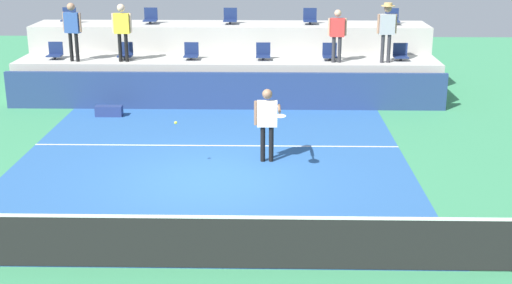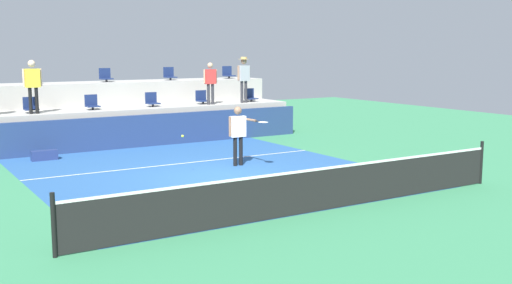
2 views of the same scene
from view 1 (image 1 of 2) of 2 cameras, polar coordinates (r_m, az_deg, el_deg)
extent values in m
plane|color=#388456|center=(14.85, -4.03, -3.14)|extent=(40.00, 40.00, 0.00)
cube|color=#285693|center=(15.79, -3.71, -1.86)|extent=(9.00, 10.00, 0.01)
cube|color=white|center=(17.11, -3.32, -0.29)|extent=(9.00, 0.06, 0.00)
cube|color=black|center=(11.02, -5.93, -8.24)|extent=(10.40, 0.01, 0.87)
cube|color=white|center=(10.83, -6.01, -6.15)|extent=(10.40, 0.02, 0.05)
cube|color=navy|center=(20.43, -2.57, 4.24)|extent=(13.00, 0.16, 1.10)
cube|color=#ADAAA3|center=(21.68, -2.35, 5.22)|extent=(13.00, 1.80, 1.25)
cube|color=#ADAAA3|center=(23.36, -2.10, 7.17)|extent=(13.00, 1.80, 2.10)
cylinder|color=#2D2D33|center=(22.37, -16.26, 6.68)|extent=(0.08, 0.08, 0.10)
cube|color=navy|center=(22.36, -16.28, 6.86)|extent=(0.44, 0.40, 0.04)
cube|color=navy|center=(22.50, -16.19, 7.47)|extent=(0.44, 0.04, 0.38)
cylinder|color=#2D2D33|center=(21.82, -10.74, 6.82)|extent=(0.08, 0.08, 0.10)
cube|color=navy|center=(21.81, -10.75, 7.00)|extent=(0.44, 0.40, 0.04)
cube|color=navy|center=(21.95, -10.69, 7.62)|extent=(0.44, 0.04, 0.38)
cylinder|color=#2D2D33|center=(21.50, -5.38, 6.89)|extent=(0.08, 0.08, 0.10)
cube|color=navy|center=(21.48, -5.38, 7.07)|extent=(0.44, 0.40, 0.04)
cube|color=navy|center=(21.62, -5.34, 7.70)|extent=(0.44, 0.04, 0.38)
cylinder|color=#2D2D33|center=(21.36, 0.60, 6.89)|extent=(0.08, 0.08, 0.10)
cube|color=navy|center=(21.35, 0.60, 7.08)|extent=(0.44, 0.40, 0.04)
cube|color=navy|center=(21.49, 0.60, 7.71)|extent=(0.44, 0.04, 0.38)
cylinder|color=#2D2D33|center=(21.43, 6.11, 6.83)|extent=(0.08, 0.08, 0.10)
cube|color=navy|center=(21.42, 6.11, 7.02)|extent=(0.44, 0.40, 0.04)
cube|color=navy|center=(21.56, 6.09, 7.65)|extent=(0.44, 0.04, 0.38)
cylinder|color=#2D2D33|center=(21.72, 11.85, 6.70)|extent=(0.08, 0.08, 0.10)
cube|color=navy|center=(21.71, 11.86, 6.88)|extent=(0.44, 0.40, 0.04)
cube|color=navy|center=(21.85, 11.81, 7.51)|extent=(0.44, 0.04, 0.38)
cylinder|color=#2D2D33|center=(23.95, -15.19, 9.50)|extent=(0.08, 0.08, 0.10)
cube|color=navy|center=(23.94, -15.21, 9.67)|extent=(0.44, 0.40, 0.04)
cube|color=navy|center=(24.09, -15.13, 10.23)|extent=(0.44, 0.04, 0.38)
cylinder|color=#2D2D33|center=(23.34, -8.71, 9.71)|extent=(0.08, 0.08, 0.10)
cube|color=navy|center=(23.33, -8.72, 9.88)|extent=(0.44, 0.40, 0.04)
cube|color=navy|center=(23.48, -8.67, 10.45)|extent=(0.44, 0.04, 0.38)
cylinder|color=#2D2D33|center=(23.04, -2.15, 9.80)|extent=(0.08, 0.08, 0.10)
cube|color=navy|center=(23.03, -2.15, 9.97)|extent=(0.44, 0.40, 0.04)
cube|color=navy|center=(23.18, -2.13, 10.54)|extent=(0.44, 0.04, 0.38)
cylinder|color=#2D2D33|center=(23.04, 4.48, 9.76)|extent=(0.08, 0.08, 0.10)
cube|color=navy|center=(23.03, 4.48, 9.93)|extent=(0.44, 0.40, 0.04)
cube|color=navy|center=(23.18, 4.47, 10.50)|extent=(0.44, 0.04, 0.38)
cylinder|color=#2D2D33|center=(23.34, 11.18, 9.59)|extent=(0.08, 0.08, 0.10)
cube|color=navy|center=(23.33, 11.19, 9.76)|extent=(0.44, 0.40, 0.04)
cube|color=navy|center=(23.48, 11.15, 10.32)|extent=(0.44, 0.04, 0.38)
cylinder|color=black|center=(15.84, 0.57, -0.16)|extent=(0.11, 0.11, 0.84)
cylinder|color=black|center=(15.85, 1.26, -0.16)|extent=(0.11, 0.11, 0.84)
cube|color=white|center=(15.64, 0.93, 2.35)|extent=(0.46, 0.19, 0.60)
sphere|color=#846047|center=(15.53, 0.94, 3.98)|extent=(0.23, 0.23, 0.23)
cylinder|color=#846047|center=(15.64, -0.04, 2.41)|extent=(0.07, 0.07, 0.56)
cylinder|color=#846047|center=(15.34, 1.92, 2.80)|extent=(0.08, 0.53, 0.07)
cylinder|color=black|center=(14.99, 1.96, 2.44)|extent=(0.04, 0.26, 0.04)
ellipsoid|color=silver|center=(14.72, 1.99, 2.16)|extent=(0.27, 0.32, 0.03)
cylinder|color=black|center=(21.87, -15.01, 7.57)|extent=(0.13, 0.13, 0.87)
cylinder|color=black|center=(21.77, -14.55, 7.57)|extent=(0.13, 0.13, 0.87)
cube|color=#2D4C8C|center=(21.72, -14.93, 9.49)|extent=(0.50, 0.29, 0.61)
sphere|color=#A87A5B|center=(21.66, -15.03, 10.72)|extent=(0.29, 0.29, 0.23)
cylinder|color=#A87A5B|center=(21.85, -15.56, 9.54)|extent=(0.09, 0.09, 0.58)
cylinder|color=#A87A5B|center=(21.58, -14.31, 9.54)|extent=(0.09, 0.09, 0.58)
cylinder|color=black|center=(21.49, -11.15, 7.65)|extent=(0.11, 0.11, 0.85)
cylinder|color=black|center=(21.44, -10.64, 7.66)|extent=(0.11, 0.11, 0.85)
cube|color=yellow|center=(21.36, -11.01, 9.58)|extent=(0.47, 0.20, 0.60)
sphere|color=beige|center=(21.30, -11.08, 10.81)|extent=(0.24, 0.24, 0.23)
cylinder|color=beige|center=(21.42, -11.71, 9.61)|extent=(0.07, 0.07, 0.57)
cylinder|color=beige|center=(21.29, -10.31, 9.64)|extent=(0.07, 0.07, 0.57)
cylinder|color=#2D2D33|center=(21.09, 6.42, 7.58)|extent=(0.11, 0.11, 0.78)
cylinder|color=#2D2D33|center=(21.10, 6.91, 7.57)|extent=(0.11, 0.11, 0.78)
cube|color=red|center=(20.99, 6.73, 9.36)|extent=(0.43, 0.19, 0.55)
sphere|color=tan|center=(20.94, 6.77, 10.51)|extent=(0.22, 0.22, 0.21)
cylinder|color=tan|center=(20.97, 6.05, 9.42)|extent=(0.07, 0.07, 0.52)
cylinder|color=tan|center=(21.01, 7.41, 9.39)|extent=(0.07, 0.07, 0.52)
cylinder|color=#2D2D33|center=(21.25, 10.39, 7.58)|extent=(0.12, 0.12, 0.85)
cylinder|color=#2D2D33|center=(21.30, 10.90, 7.58)|extent=(0.12, 0.12, 0.85)
cube|color=#B2B2B7|center=(21.17, 10.76, 9.52)|extent=(0.48, 0.23, 0.60)
sphere|color=#A87A5B|center=(21.11, 10.83, 10.76)|extent=(0.26, 0.26, 0.23)
cylinder|color=#A87A5B|center=(21.09, 10.06, 9.58)|extent=(0.08, 0.08, 0.57)
cylinder|color=#A87A5B|center=(21.24, 11.46, 9.55)|extent=(0.08, 0.08, 0.57)
cylinder|color=tan|center=(21.10, 10.84, 10.98)|extent=(0.46, 0.46, 0.01)
cylinder|color=tan|center=(21.10, 10.85, 11.10)|extent=(0.27, 0.27, 0.09)
sphere|color=#CCE033|center=(15.25, -6.64, 1.59)|extent=(0.07, 0.07, 0.07)
cube|color=navy|center=(20.16, -12.03, 2.51)|extent=(0.76, 0.28, 0.30)
camera|label=2|loc=(8.99, -84.53, -11.10)|focal=43.00mm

